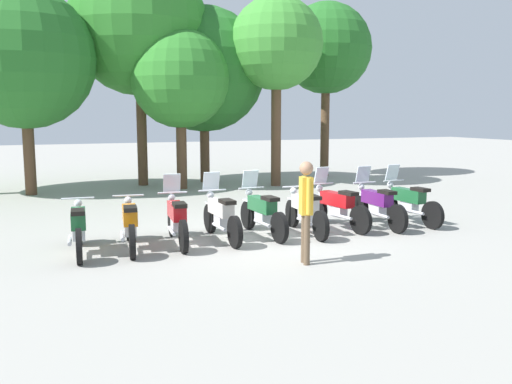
{
  "coord_description": "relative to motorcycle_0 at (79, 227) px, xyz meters",
  "views": [
    {
      "loc": [
        -4.48,
        -10.67,
        2.61
      ],
      "look_at": [
        0.0,
        0.5,
        0.9
      ],
      "focal_mm": 38.65,
      "sensor_mm": 36.0,
      "label": 1
    }
  ],
  "objects": [
    {
      "name": "tree_6",
      "position": [
        10.68,
        9.89,
        4.76
      ],
      "size": [
        3.73,
        3.73,
        7.16
      ],
      "color": "brown",
      "rests_on": "ground_plane"
    },
    {
      "name": "motorcycle_1",
      "position": [
        0.95,
        0.01,
        0.0
      ],
      "size": [
        0.65,
        2.19,
        0.99
      ],
      "rotation": [
        0.0,
        0.0,
        1.45
      ],
      "color": "black",
      "rests_on": "ground_plane"
    },
    {
      "name": "motorcycle_5",
      "position": [
        4.75,
        -0.0,
        0.0
      ],
      "size": [
        0.62,
        2.19,
        0.99
      ],
      "rotation": [
        0.0,
        0.0,
        1.51
      ],
      "color": "black",
      "rests_on": "ground_plane"
    },
    {
      "name": "motorcycle_4",
      "position": [
        3.8,
        0.17,
        0.01
      ],
      "size": [
        0.62,
        2.19,
        1.37
      ],
      "rotation": [
        0.0,
        0.0,
        1.63
      ],
      "color": "black",
      "rests_on": "ground_plane"
    },
    {
      "name": "person_0",
      "position": [
        3.63,
        -2.22,
        0.57
      ],
      "size": [
        0.28,
        0.41,
        1.8
      ],
      "rotation": [
        0.0,
        0.0,
        6.1
      ],
      "color": "brown",
      "rests_on": "ground_plane"
    },
    {
      "name": "motorcycle_0",
      "position": [
        0.0,
        0.0,
        0.0
      ],
      "size": [
        0.62,
        2.19,
        0.99
      ],
      "rotation": [
        0.0,
        0.0,
        1.5
      ],
      "color": "black",
      "rests_on": "ground_plane"
    },
    {
      "name": "motorcycle_8",
      "position": [
        7.6,
        0.14,
        0.01
      ],
      "size": [
        0.62,
        2.19,
        1.37
      ],
      "rotation": [
        0.0,
        0.0,
        1.65
      ],
      "color": "black",
      "rests_on": "ground_plane"
    },
    {
      "name": "ground_plane",
      "position": [
        3.8,
        0.03,
        -0.5
      ],
      "size": [
        80.0,
        80.0,
        0.0
      ],
      "primitive_type": "plane",
      "color": "#9E9B93"
    },
    {
      "name": "motorcycle_2",
      "position": [
        1.9,
        0.1,
        0.01
      ],
      "size": [
        0.62,
        2.19,
        1.37
      ],
      "rotation": [
        0.0,
        0.0,
        1.48
      ],
      "color": "black",
      "rests_on": "ground_plane"
    },
    {
      "name": "motorcycle_6",
      "position": [
        5.69,
        0.24,
        0.01
      ],
      "size": [
        0.62,
        2.18,
        1.37
      ],
      "rotation": [
        0.0,
        0.0,
        1.72
      ],
      "color": "black",
      "rests_on": "ground_plane"
    },
    {
      "name": "tree_2",
      "position": [
        2.97,
        9.66,
        5.2
      ],
      "size": [
        4.93,
        4.93,
        8.18
      ],
      "color": "brown",
      "rests_on": "ground_plane"
    },
    {
      "name": "tree_5",
      "position": [
        7.46,
        7.7,
        4.55
      ],
      "size": [
        3.31,
        3.31,
        6.75
      ],
      "color": "brown",
      "rests_on": "ground_plane"
    },
    {
      "name": "motorcycle_3",
      "position": [
        2.85,
        0.13,
        0.01
      ],
      "size": [
        0.62,
        2.19,
        1.37
      ],
      "rotation": [
        0.0,
        0.0,
        1.59
      ],
      "color": "black",
      "rests_on": "ground_plane"
    },
    {
      "name": "tree_4",
      "position": [
        5.37,
        9.74,
        3.76
      ],
      "size": [
        4.68,
        4.68,
        6.61
      ],
      "color": "brown",
      "rests_on": "ground_plane"
    },
    {
      "name": "tree_3",
      "position": [
        4.06,
        8.17,
        3.29
      ],
      "size": [
        3.4,
        3.4,
        5.52
      ],
      "color": "brown",
      "rests_on": "ground_plane"
    },
    {
      "name": "motorcycle_7",
      "position": [
        6.65,
        0.06,
        0.01
      ],
      "size": [
        0.62,
        2.19,
        1.37
      ],
      "rotation": [
        0.0,
        0.0,
        1.57
      ],
      "color": "black",
      "rests_on": "ground_plane"
    },
    {
      "name": "tree_1",
      "position": [
        -0.87,
        8.57,
        3.84
      ],
      "size": [
        4.47,
        4.47,
        6.59
      ],
      "color": "brown",
      "rests_on": "ground_plane"
    }
  ]
}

